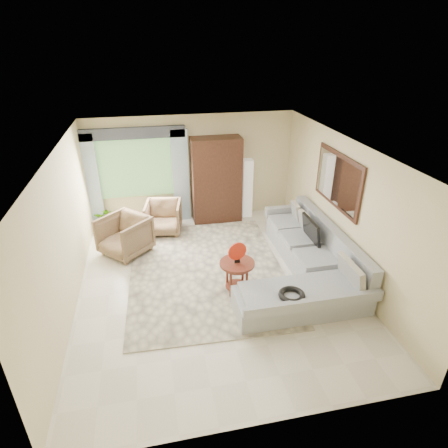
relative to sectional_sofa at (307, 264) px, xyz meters
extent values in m
plane|color=silver|center=(-1.78, 0.18, -0.28)|extent=(6.00, 6.00, 0.00)
cube|color=beige|center=(-1.88, 0.61, -0.27)|extent=(3.15, 4.11, 0.02)
cube|color=#9DA1A6|center=(0.22, 0.68, -0.08)|extent=(0.90, 2.40, 0.40)
cube|color=#9DA1A6|center=(-0.48, -0.92, -0.08)|extent=(2.30, 0.80, 0.40)
cube|color=#9DA1A6|center=(0.57, 0.28, 0.37)|extent=(0.20, 3.20, 0.50)
cube|color=#9DA1A6|center=(0.22, 1.96, 0.23)|extent=(0.90, 0.16, 0.22)
cube|color=#9DA1A6|center=(-0.48, -1.37, 0.21)|extent=(2.30, 0.10, 0.18)
cube|color=black|center=(0.27, 0.55, 0.44)|extent=(0.14, 0.74, 0.48)
torus|color=black|center=(-0.78, -1.16, 0.26)|extent=(0.43, 0.43, 0.09)
cylinder|color=#512515|center=(-1.44, -0.18, 0.32)|extent=(0.63, 0.63, 0.04)
cylinder|color=#512515|center=(-1.44, -0.18, 0.00)|extent=(0.42, 0.42, 0.57)
cylinder|color=red|center=(-1.44, -0.18, 0.58)|extent=(0.34, 0.08, 0.34)
imported|color=olive|center=(-3.46, 1.64, 0.14)|extent=(1.29, 1.28, 0.84)
imported|color=olive|center=(-2.59, 2.46, 0.09)|extent=(0.94, 0.96, 0.76)
imported|color=#999999|center=(-3.94, 2.88, 0.00)|extent=(0.58, 0.52, 0.57)
cube|color=black|center=(-1.23, 2.90, 0.77)|extent=(1.20, 0.55, 2.10)
cube|color=silver|center=(-0.43, 2.96, 0.47)|extent=(0.24, 0.24, 1.50)
cube|color=#669E59|center=(-3.13, 3.15, 1.12)|extent=(1.80, 0.04, 1.40)
cube|color=#9EB7CC|center=(-4.18, 3.06, 0.87)|extent=(0.40, 0.08, 2.30)
cube|color=#9EB7CC|center=(-2.08, 3.06, 0.87)|extent=(0.40, 0.08, 2.30)
cube|color=#1E232D|center=(-3.13, 3.08, 1.97)|extent=(2.40, 0.12, 0.26)
cube|color=black|center=(0.69, 0.53, 1.47)|extent=(0.04, 1.70, 1.05)
cube|color=white|center=(0.66, 0.53, 1.47)|extent=(0.02, 1.54, 0.90)
camera|label=1|loc=(-2.81, -5.62, 3.94)|focal=30.00mm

